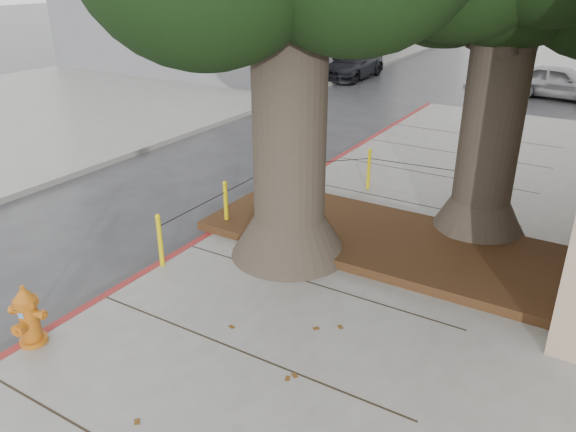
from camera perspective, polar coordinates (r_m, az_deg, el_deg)
name	(u,v)px	position (r m, az deg, el deg)	size (l,w,h in m)	color
ground	(206,346)	(7.98, -8.30, -12.94)	(140.00, 140.00, 0.00)	#28282B
sidewalk_opposite	(88,96)	(23.95, -19.61, 11.37)	(14.00, 60.00, 0.15)	slate
curb_red	(207,239)	(10.69, -8.24, -2.29)	(0.14, 26.00, 0.16)	maroon
planter_bed	(380,239)	(10.37, 9.30, -2.28)	(6.40, 2.60, 0.16)	black
bollard_ring	(309,190)	(11.27, 2.10, 2.66)	(3.79, 5.39, 0.95)	#DCC20C
fire_hydrant	(28,316)	(8.22, -24.89, -9.17)	(0.46, 0.45, 0.87)	#C96614
car_silver	(560,82)	(24.91, 25.90, 12.15)	(1.51, 3.75, 1.28)	#9D9EA2
car_dark	(353,64)	(27.07, 6.64, 15.05)	(1.73, 4.25, 1.23)	black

